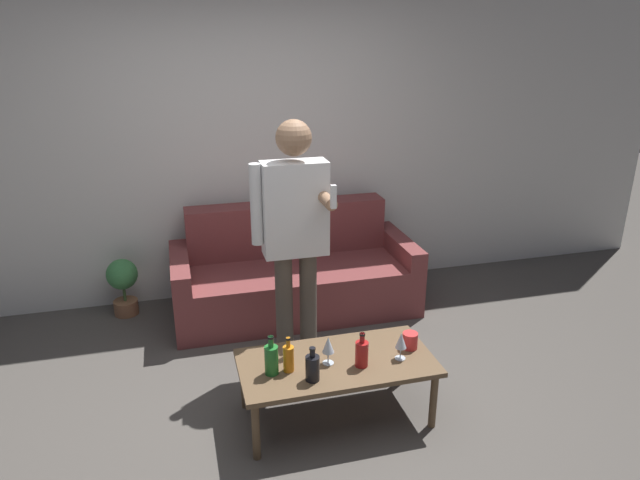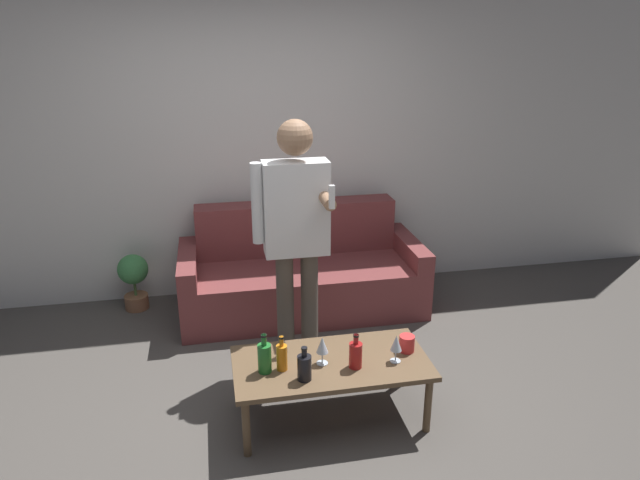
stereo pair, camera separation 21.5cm
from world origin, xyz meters
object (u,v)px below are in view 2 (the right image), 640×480
at_px(bottle_orange, 282,357).
at_px(coffee_table, 331,367).
at_px(person_standing_front, 296,227).
at_px(couch, 301,273).

bearing_deg(bottle_orange, coffee_table, 5.79).
xyz_separation_m(coffee_table, person_standing_front, (-0.10, 0.65, 0.65)).
bearing_deg(coffee_table, couch, 87.35).
bearing_deg(coffee_table, person_standing_front, 98.55).
height_order(coffee_table, person_standing_front, person_standing_front).
height_order(couch, person_standing_front, person_standing_front).
xyz_separation_m(couch, bottle_orange, (-0.36, -1.52, 0.18)).
relative_size(couch, person_standing_front, 1.16).
xyz_separation_m(bottle_orange, person_standing_front, (0.19, 0.68, 0.53)).
distance_m(couch, person_standing_front, 1.11).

